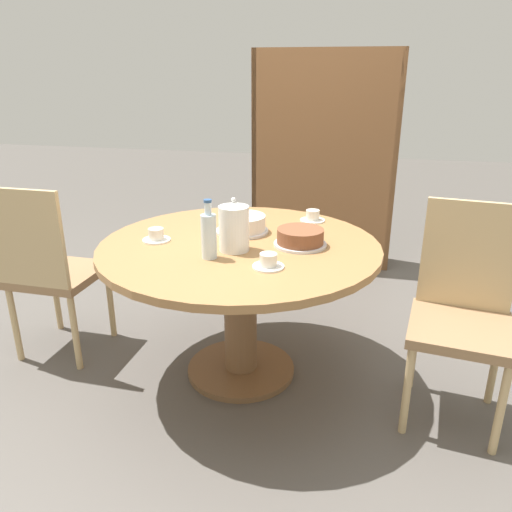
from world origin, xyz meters
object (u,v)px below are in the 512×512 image
at_px(chair_b, 462,310).
at_px(cup_a, 268,262).
at_px(cup_b, 313,217).
at_px(cup_c, 156,236).
at_px(water_bottle, 209,235).
at_px(coffee_pot, 234,227).
at_px(chair_a, 50,268).
at_px(cake_second, 300,238).
at_px(cake_main, 242,224).
at_px(bookshelf, 324,164).

bearing_deg(chair_b, cup_a, -158.62).
relative_size(cup_b, cup_c, 1.00).
bearing_deg(water_bottle, coffee_pot, 57.09).
bearing_deg(chair_a, cup_c, -179.10).
xyz_separation_m(chair_a, cup_b, (1.31, 0.50, 0.23)).
relative_size(chair_a, chair_b, 1.00).
xyz_separation_m(water_bottle, cup_b, (0.37, 0.66, -0.08)).
relative_size(cake_second, cup_b, 1.85).
distance_m(cake_main, cup_b, 0.43).
bearing_deg(cup_a, cake_main, 117.21).
bearing_deg(cup_b, bookshelf, 93.06).
xyz_separation_m(cake_main, cake_second, (0.32, -0.14, -0.00)).
bearing_deg(chair_a, bookshelf, -124.07).
bearing_deg(cake_second, cup_c, -172.79).
distance_m(water_bottle, cup_c, 0.37).
relative_size(coffee_pot, cup_c, 1.84).
distance_m(chair_b, cup_a, 0.87).
bearing_deg(water_bottle, cup_a, -11.04).
bearing_deg(chair_b, cup_c, -172.96).
bearing_deg(cup_b, water_bottle, -119.26).
xyz_separation_m(chair_b, cup_b, (-0.72, 0.52, 0.23)).
relative_size(cup_a, cup_c, 1.00).
relative_size(water_bottle, cup_a, 1.96).
distance_m(chair_b, coffee_pot, 1.06).
bearing_deg(cake_main, cup_b, 40.26).
height_order(cup_b, cup_c, same).
bearing_deg(coffee_pot, cake_second, 24.53).
height_order(chair_a, cup_b, chair_a).
relative_size(chair_a, cup_b, 7.18).
bearing_deg(cup_a, cake_second, 73.62).
bearing_deg(coffee_pot, water_bottle, -122.91).
xyz_separation_m(chair_a, bookshelf, (1.24, 1.77, 0.29)).
bearing_deg(coffee_pot, bookshelf, 82.90).
bearing_deg(cake_second, chair_b, -8.39).
distance_m(cake_second, cup_c, 0.69).
bearing_deg(cup_c, water_bottle, -27.09).
bearing_deg(chair_a, cake_second, -175.23).
bearing_deg(water_bottle, chair_a, 169.98).
height_order(chair_b, cup_c, chair_b).
xyz_separation_m(bookshelf, cake_second, (0.06, -1.68, -0.05)).
relative_size(coffee_pot, cake_main, 0.92).
height_order(cup_a, cup_c, same).
distance_m(chair_a, coffee_pot, 1.06).
relative_size(chair_a, water_bottle, 3.67).
relative_size(coffee_pot, cup_a, 1.84).
bearing_deg(cup_b, cake_main, -139.74).
distance_m(chair_a, water_bottle, 1.00).
relative_size(chair_a, bookshelf, 0.59).
bearing_deg(cake_second, cup_a, -106.38).
bearing_deg(cup_b, chair_a, -159.18).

